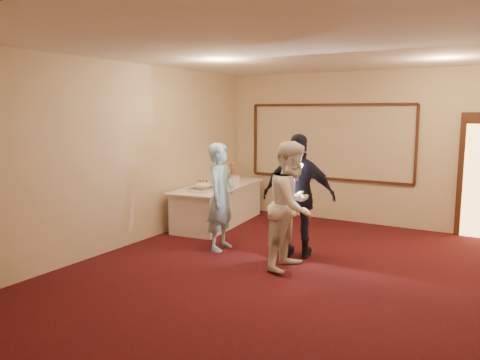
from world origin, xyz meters
name	(u,v)px	position (x,y,z in m)	size (l,w,h in m)	color
floor	(294,275)	(0.00, 0.00, 0.00)	(7.00, 7.00, 0.00)	black
room_walls	(297,126)	(0.00, 0.00, 2.03)	(6.04, 7.04, 3.02)	beige
wall_molding	(329,142)	(-0.80, 3.47, 1.60)	(3.45, 0.04, 1.55)	black
buffet_table	(219,204)	(-2.52, 2.00, 0.39)	(1.20, 2.54, 0.77)	white
pavlova_tray	(203,187)	(-2.39, 1.25, 0.85)	(0.40, 0.54, 0.19)	silver
cupcake_stand	(232,172)	(-2.78, 2.91, 0.91)	(0.27, 0.27, 0.39)	#C8464F
plate_stack_a	(217,181)	(-2.56, 1.99, 0.86)	(0.21, 0.21, 0.17)	white
plate_stack_b	(235,180)	(-2.31, 2.27, 0.86)	(0.21, 0.21, 0.17)	white
tart	(220,186)	(-2.35, 1.77, 0.80)	(0.26, 0.26, 0.05)	white
man	(221,197)	(-1.52, 0.53, 0.86)	(0.63, 0.41, 1.72)	#8BC6E4
woman	(292,206)	(-0.17, 0.27, 0.90)	(0.88, 0.68, 1.81)	white
guest	(299,196)	(-0.30, 0.80, 0.94)	(1.10, 0.46, 1.88)	black
camera_flash	(300,165)	(-0.23, 0.66, 1.43)	(0.07, 0.04, 0.05)	white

